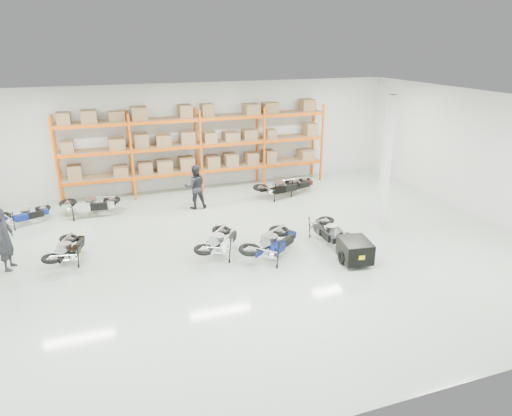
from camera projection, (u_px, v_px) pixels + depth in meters
name	position (u px, v px, depth m)	size (l,w,h in m)	color
room	(246.00, 181.00, 13.48)	(18.00, 18.00, 18.00)	#AABDAE
pallet_rack	(198.00, 138.00, 19.19)	(11.28, 0.98, 3.62)	#E8580C
structural_column	(386.00, 162.00, 15.54)	(0.25, 0.25, 4.50)	white
moto_blue_centre	(272.00, 239.00, 13.58)	(0.88, 1.97, 1.20)	#081050
moto_silver_left	(220.00, 237.00, 13.79)	(0.79, 1.79, 1.09)	silver
moto_black_far_left	(67.00, 245.00, 13.37)	(0.73, 1.64, 1.00)	black
moto_touring_right	(329.00, 227.00, 14.63)	(0.77, 1.72, 1.05)	black
trailer	(355.00, 250.00, 13.25)	(0.96, 1.75, 0.71)	black
moto_back_a	(24.00, 211.00, 16.07)	(0.70, 1.58, 0.97)	navy
moto_back_b	(89.00, 201.00, 16.83)	(0.83, 1.87, 1.14)	silver
moto_back_c	(279.00, 184.00, 18.82)	(0.82, 1.84, 1.12)	black
moto_back_d	(295.00, 182.00, 19.39)	(0.72, 1.63, 0.99)	#3C100C
person_left	(5.00, 239.00, 12.78)	(0.67, 0.44, 1.84)	black
person_back	(195.00, 187.00, 17.50)	(0.83, 0.65, 1.72)	black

